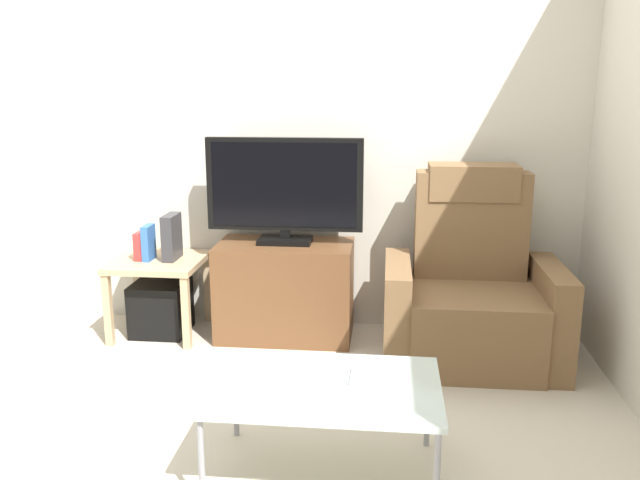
{
  "coord_description": "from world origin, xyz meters",
  "views": [
    {
      "loc": [
        0.65,
        -2.95,
        1.53
      ],
      "look_at": [
        0.29,
        0.5,
        0.7
      ],
      "focal_mm": 36.78,
      "sensor_mm": 36.0,
      "label": 1
    }
  ],
  "objects_px": {
    "side_table": "(159,271)",
    "game_console": "(172,237)",
    "tv_stand": "(285,290)",
    "book_leftmost": "(140,246)",
    "cell_phone": "(359,376)",
    "book_middle": "(149,243)",
    "television": "(284,188)",
    "recliner_armchair": "(472,294)",
    "coffee_table": "(324,390)",
    "subwoofer_box": "(161,308)"
  },
  "relations": [
    {
      "from": "coffee_table",
      "to": "game_console",
      "type": "bearing_deg",
      "value": 126.64
    },
    {
      "from": "television",
      "to": "book_leftmost",
      "type": "bearing_deg",
      "value": -175.74
    },
    {
      "from": "book_middle",
      "to": "coffee_table",
      "type": "relative_size",
      "value": 0.24
    },
    {
      "from": "recliner_armchair",
      "to": "book_middle",
      "type": "distance_m",
      "value": 1.95
    },
    {
      "from": "tv_stand",
      "to": "cell_phone",
      "type": "bearing_deg",
      "value": -69.76
    },
    {
      "from": "side_table",
      "to": "book_middle",
      "type": "relative_size",
      "value": 2.51
    },
    {
      "from": "subwoofer_box",
      "to": "book_middle",
      "type": "distance_m",
      "value": 0.43
    },
    {
      "from": "subwoofer_box",
      "to": "cell_phone",
      "type": "bearing_deg",
      "value": -46.53
    },
    {
      "from": "side_table",
      "to": "coffee_table",
      "type": "distance_m",
      "value": 1.86
    },
    {
      "from": "tv_stand",
      "to": "cell_phone",
      "type": "height_order",
      "value": "tv_stand"
    },
    {
      "from": "book_middle",
      "to": "game_console",
      "type": "relative_size",
      "value": 0.77
    },
    {
      "from": "cell_phone",
      "to": "television",
      "type": "bearing_deg",
      "value": 109.98
    },
    {
      "from": "game_console",
      "to": "cell_phone",
      "type": "height_order",
      "value": "game_console"
    },
    {
      "from": "game_console",
      "to": "book_middle",
      "type": "bearing_deg",
      "value": -167.68
    },
    {
      "from": "television",
      "to": "game_console",
      "type": "height_order",
      "value": "television"
    },
    {
      "from": "tv_stand",
      "to": "subwoofer_box",
      "type": "xyz_separation_m",
      "value": [
        -0.79,
        -0.03,
        -0.13
      ]
    },
    {
      "from": "side_table",
      "to": "subwoofer_box",
      "type": "xyz_separation_m",
      "value": [
        0.0,
        0.0,
        -0.24
      ]
    },
    {
      "from": "side_table",
      "to": "game_console",
      "type": "xyz_separation_m",
      "value": [
        0.09,
        0.01,
        0.22
      ]
    },
    {
      "from": "tv_stand",
      "to": "game_console",
      "type": "relative_size",
      "value": 2.94
    },
    {
      "from": "tv_stand",
      "to": "television",
      "type": "bearing_deg",
      "value": 90.0
    },
    {
      "from": "subwoofer_box",
      "to": "cell_phone",
      "type": "xyz_separation_m",
      "value": [
        1.3,
        -1.37,
        0.24
      ]
    },
    {
      "from": "book_leftmost",
      "to": "book_middle",
      "type": "bearing_deg",
      "value": 0.0
    },
    {
      "from": "recliner_armchair",
      "to": "game_console",
      "type": "distance_m",
      "value": 1.82
    },
    {
      "from": "recliner_armchair",
      "to": "coffee_table",
      "type": "distance_m",
      "value": 1.47
    },
    {
      "from": "tv_stand",
      "to": "television",
      "type": "distance_m",
      "value": 0.63
    },
    {
      "from": "game_console",
      "to": "coffee_table",
      "type": "height_order",
      "value": "game_console"
    },
    {
      "from": "coffee_table",
      "to": "subwoofer_box",
      "type": "bearing_deg",
      "value": 129.05
    },
    {
      "from": "recliner_armchair",
      "to": "television",
      "type": "bearing_deg",
      "value": 169.46
    },
    {
      "from": "tv_stand",
      "to": "recliner_armchair",
      "type": "distance_m",
      "value": 1.12
    },
    {
      "from": "tv_stand",
      "to": "recliner_armchair",
      "type": "relative_size",
      "value": 0.76
    },
    {
      "from": "side_table",
      "to": "cell_phone",
      "type": "xyz_separation_m",
      "value": [
        1.3,
        -1.37,
        0.0
      ]
    },
    {
      "from": "book_middle",
      "to": "cell_phone",
      "type": "distance_m",
      "value": 1.92
    },
    {
      "from": "tv_stand",
      "to": "game_console",
      "type": "height_order",
      "value": "game_console"
    },
    {
      "from": "side_table",
      "to": "subwoofer_box",
      "type": "distance_m",
      "value": 0.24
    },
    {
      "from": "book_leftmost",
      "to": "book_middle",
      "type": "distance_m",
      "value": 0.06
    },
    {
      "from": "book_leftmost",
      "to": "cell_phone",
      "type": "height_order",
      "value": "book_leftmost"
    },
    {
      "from": "television",
      "to": "side_table",
      "type": "xyz_separation_m",
      "value": [
        -0.79,
        -0.05,
        -0.52
      ]
    },
    {
      "from": "cell_phone",
      "to": "coffee_table",
      "type": "bearing_deg",
      "value": -152.25
    },
    {
      "from": "recliner_armchair",
      "to": "subwoofer_box",
      "type": "bearing_deg",
      "value": 175.3
    },
    {
      "from": "side_table",
      "to": "subwoofer_box",
      "type": "relative_size",
      "value": 1.65
    },
    {
      "from": "book_leftmost",
      "to": "tv_stand",
      "type": "bearing_deg",
      "value": 3.05
    },
    {
      "from": "book_leftmost",
      "to": "game_console",
      "type": "distance_m",
      "value": 0.2
    },
    {
      "from": "tv_stand",
      "to": "book_middle",
      "type": "distance_m",
      "value": 0.88
    },
    {
      "from": "tv_stand",
      "to": "side_table",
      "type": "bearing_deg",
      "value": -178.01
    },
    {
      "from": "game_console",
      "to": "recliner_armchair",
      "type": "bearing_deg",
      "value": -5.52
    },
    {
      "from": "tv_stand",
      "to": "cell_phone",
      "type": "distance_m",
      "value": 1.5
    },
    {
      "from": "book_middle",
      "to": "television",
      "type": "bearing_deg",
      "value": 4.52
    },
    {
      "from": "book_middle",
      "to": "cell_phone",
      "type": "relative_size",
      "value": 1.44
    },
    {
      "from": "tv_stand",
      "to": "subwoofer_box",
      "type": "relative_size",
      "value": 2.5
    },
    {
      "from": "tv_stand",
      "to": "book_leftmost",
      "type": "distance_m",
      "value": 0.93
    }
  ]
}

